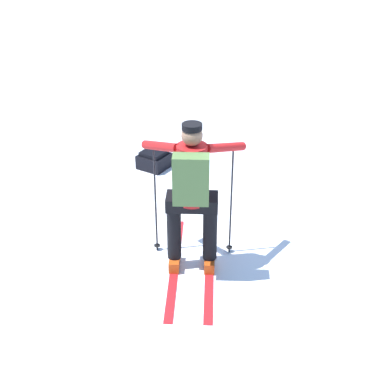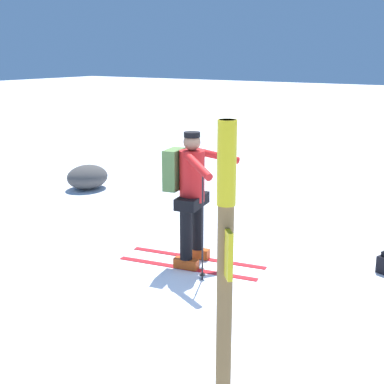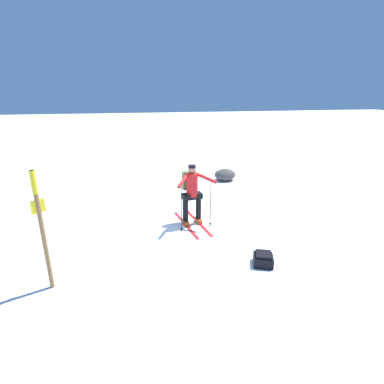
{
  "view_description": "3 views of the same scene",
  "coord_description": "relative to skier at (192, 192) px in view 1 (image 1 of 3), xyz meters",
  "views": [
    {
      "loc": [
        0.75,
        -5.18,
        3.51
      ],
      "look_at": [
        -0.32,
        -0.62,
        0.93
      ],
      "focal_mm": 50.0,
      "sensor_mm": 36.0,
      "label": 1
    },
    {
      "loc": [
        4.91,
        2.82,
        2.57
      ],
      "look_at": [
        -0.32,
        -0.62,
        0.93
      ],
      "focal_mm": 50.0,
      "sensor_mm": 36.0,
      "label": 2
    },
    {
      "loc": [
        1.07,
        6.73,
        3.54
      ],
      "look_at": [
        -0.32,
        -0.62,
        0.93
      ],
      "focal_mm": 28.0,
      "sensor_mm": 36.0,
      "label": 3
    }
  ],
  "objects": [
    {
      "name": "skier",
      "position": [
        0.0,
        0.0,
        0.0
      ],
      "size": [
        1.08,
        1.87,
        1.66
      ],
      "color": "red",
      "rests_on": "ground_plane"
    },
    {
      "name": "dropped_backpack",
      "position": [
        -1.1,
        2.28,
        -0.82
      ],
      "size": [
        0.51,
        0.5,
        0.27
      ],
      "color": "black",
      "rests_on": "ground_plane"
    },
    {
      "name": "ground_plane",
      "position": [
        0.32,
        0.64,
        -0.95
      ],
      "size": [
        80.0,
        80.0,
        0.0
      ],
      "primitive_type": "plane",
      "color": "white"
    }
  ]
}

